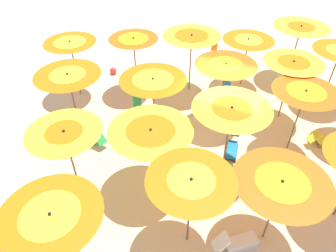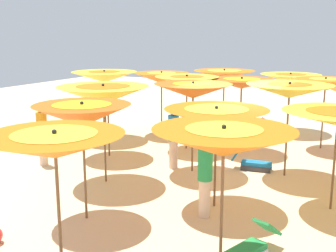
% 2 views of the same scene
% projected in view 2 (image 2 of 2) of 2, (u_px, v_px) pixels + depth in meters
% --- Properties ---
extents(ground, '(40.48, 40.48, 0.04)m').
position_uv_depth(ground, '(232.00, 175.00, 11.58)').
color(ground, beige).
extents(beach_umbrella_0, '(2.26, 2.26, 2.44)m').
position_uv_depth(beach_umbrella_0, '(104.00, 77.00, 15.03)').
color(beach_umbrella_0, brown).
rests_on(beach_umbrella_0, ground).
extents(beach_umbrella_1, '(2.06, 2.06, 2.15)m').
position_uv_depth(beach_umbrella_1, '(108.00, 94.00, 12.88)').
color(beach_umbrella_1, brown).
rests_on(beach_umbrella_1, ground).
extents(beach_umbrella_2, '(2.25, 2.25, 2.50)m').
position_uv_depth(beach_umbrella_2, '(103.00, 94.00, 10.53)').
color(beach_umbrella_2, brown).
rests_on(beach_umbrella_2, ground).
extents(beach_umbrella_3, '(1.91, 1.91, 2.42)m').
position_uv_depth(beach_umbrella_3, '(82.00, 115.00, 8.37)').
color(beach_umbrella_3, brown).
rests_on(beach_umbrella_3, ground).
extents(beach_umbrella_4, '(1.98, 1.98, 2.40)m').
position_uv_depth(beach_umbrella_4, '(55.00, 145.00, 6.04)').
color(beach_umbrella_4, brown).
rests_on(beach_umbrella_4, ground).
extents(beach_umbrella_5, '(2.01, 2.01, 2.34)m').
position_uv_depth(beach_umbrella_5, '(162.00, 78.00, 15.74)').
color(beach_umbrella_5, brown).
rests_on(beach_umbrella_5, ground).
extents(beach_umbrella_6, '(2.02, 2.02, 2.42)m').
position_uv_depth(beach_umbrella_6, '(187.00, 81.00, 13.64)').
color(beach_umbrella_6, brown).
rests_on(beach_umbrella_6, ground).
extents(beach_umbrella_7, '(2.07, 2.07, 2.46)m').
position_uv_depth(beach_umbrella_7, '(193.00, 91.00, 11.36)').
color(beach_umbrella_7, brown).
rests_on(beach_umbrella_7, ground).
extents(beach_umbrella_8, '(2.20, 2.20, 2.22)m').
position_uv_depth(beach_umbrella_8, '(216.00, 117.00, 9.03)').
color(beach_umbrella_8, brown).
rests_on(beach_umbrella_8, ground).
extents(beach_umbrella_9, '(2.13, 2.13, 2.40)m').
position_uv_depth(beach_umbrella_9, '(224.00, 142.00, 6.35)').
color(beach_umbrella_9, brown).
rests_on(beach_umbrella_9, ground).
extents(beach_umbrella_10, '(2.21, 2.21, 2.42)m').
position_uv_depth(beach_umbrella_10, '(224.00, 75.00, 15.67)').
color(beach_umbrella_10, brown).
rests_on(beach_umbrella_10, ground).
extents(beach_umbrella_11, '(2.01, 2.01, 2.37)m').
position_uv_depth(beach_umbrella_11, '(242.00, 84.00, 13.38)').
color(beach_umbrella_11, brown).
rests_on(beach_umbrella_11, ground).
extents(beach_umbrella_12, '(2.19, 2.19, 2.49)m').
position_uv_depth(beach_umbrella_12, '(289.00, 91.00, 10.98)').
color(beach_umbrella_12, brown).
rests_on(beach_umbrella_12, ground).
extents(beach_umbrella_15, '(2.24, 2.24, 2.25)m').
position_uv_depth(beach_umbrella_15, '(290.00, 78.00, 16.15)').
color(beach_umbrella_15, brown).
rests_on(beach_umbrella_15, ground).
extents(beach_umbrella_16, '(1.96, 1.96, 2.33)m').
position_uv_depth(beach_umbrella_16, '(325.00, 85.00, 13.69)').
color(beach_umbrella_16, brown).
rests_on(beach_umbrella_16, ground).
extents(lounger_0, '(1.32, 1.02, 0.55)m').
position_uv_depth(lounger_0, '(230.00, 134.00, 15.20)').
color(lounger_0, olive).
rests_on(lounger_0, ground).
extents(lounger_1, '(1.45, 0.75, 0.59)m').
position_uv_depth(lounger_1, '(247.00, 249.00, 7.16)').
color(lounger_1, silver).
rests_on(lounger_1, ground).
extents(lounger_4, '(1.04, 1.30, 0.54)m').
position_uv_depth(lounger_4, '(273.00, 127.00, 16.44)').
color(lounger_4, '#333338').
rests_on(lounger_4, ground).
extents(lounger_5, '(0.52, 1.12, 0.69)m').
position_uv_depth(lounger_5, '(253.00, 162.00, 11.88)').
color(lounger_5, '#333338').
rests_on(lounger_5, ground).
extents(beachgoer_0, '(0.30, 0.30, 1.75)m').
position_uv_depth(beachgoer_0, '(42.00, 134.00, 12.18)').
color(beachgoer_0, beige).
rests_on(beachgoer_0, ground).
extents(beachgoer_1, '(0.30, 0.30, 1.72)m').
position_uv_depth(beachgoer_1, '(173.00, 137.00, 11.89)').
color(beachgoer_1, beige).
rests_on(beachgoer_1, ground).
extents(beachgoer_2, '(0.30, 0.30, 1.72)m').
position_uv_depth(beachgoer_2, '(205.00, 175.00, 8.69)').
color(beachgoer_2, beige).
rests_on(beachgoer_2, ground).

